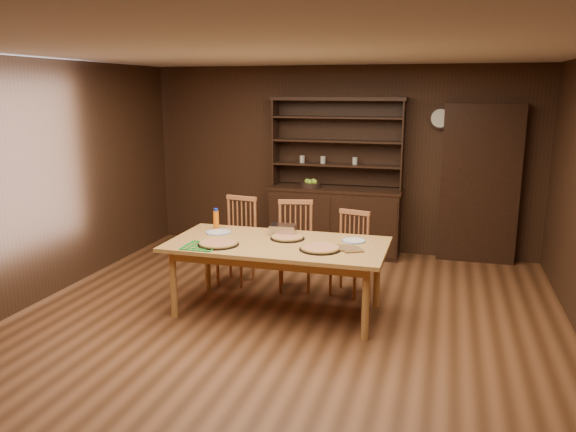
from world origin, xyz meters
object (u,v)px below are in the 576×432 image
(china_hutch, at_px, (335,212))
(chair_right, at_px, (351,250))
(chair_center, at_px, (295,242))
(chair_left, at_px, (238,237))
(juice_bottle, at_px, (216,219))
(dining_table, at_px, (277,249))

(china_hutch, relative_size, chair_right, 2.30)
(chair_center, bearing_deg, chair_left, 163.95)
(chair_right, relative_size, juice_bottle, 4.00)
(chair_center, bearing_deg, chair_right, -13.40)
(chair_right, bearing_deg, china_hutch, 121.74)
(dining_table, bearing_deg, chair_center, 91.82)
(chair_right, height_order, juice_bottle, juice_bottle)
(china_hutch, relative_size, chair_center, 2.12)
(china_hutch, bearing_deg, chair_left, -120.55)
(china_hutch, distance_m, juice_bottle, 2.20)
(chair_right, bearing_deg, chair_center, -165.81)
(chair_left, height_order, chair_right, chair_left)
(chair_left, bearing_deg, china_hutch, 68.32)
(chair_center, xyz_separation_m, juice_bottle, (-0.79, -0.43, 0.32))
(chair_center, bearing_deg, juice_bottle, -164.81)
(dining_table, distance_m, chair_center, 0.80)
(chair_right, bearing_deg, juice_bottle, -149.12)
(china_hutch, xyz_separation_m, chair_center, (-0.17, -1.53, -0.05))
(china_hutch, height_order, dining_table, china_hutch)
(dining_table, distance_m, juice_bottle, 0.91)
(dining_table, height_order, chair_center, chair_center)
(juice_bottle, bearing_deg, chair_right, 16.65)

